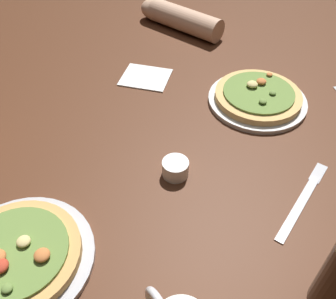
{
  "coord_description": "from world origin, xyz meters",
  "views": [
    {
      "loc": [
        0.26,
        -0.54,
        0.62
      ],
      "look_at": [
        0.0,
        0.0,
        0.02
      ],
      "focal_mm": 39.96,
      "sensor_mm": 36.0,
      "label": 1
    }
  ],
  "objects_px": {
    "ramekin_butter": "(175,168)",
    "knife_right": "(303,199)",
    "napkin_folded": "(146,77)",
    "pizza_plate_near": "(17,256)",
    "pizza_plate_far": "(258,97)",
    "diner_arm": "(177,17)"
  },
  "relations": [
    {
      "from": "napkin_folded",
      "to": "diner_arm",
      "type": "height_order",
      "value": "diner_arm"
    },
    {
      "from": "knife_right",
      "to": "diner_arm",
      "type": "bearing_deg",
      "value": 134.03
    },
    {
      "from": "ramekin_butter",
      "to": "napkin_folded",
      "type": "height_order",
      "value": "ramekin_butter"
    },
    {
      "from": "knife_right",
      "to": "diner_arm",
      "type": "height_order",
      "value": "diner_arm"
    },
    {
      "from": "pizza_plate_far",
      "to": "napkin_folded",
      "type": "xyz_separation_m",
      "value": [
        -0.32,
        -0.03,
        -0.01
      ]
    },
    {
      "from": "knife_right",
      "to": "pizza_plate_near",
      "type": "bearing_deg",
      "value": -140.08
    },
    {
      "from": "ramekin_butter",
      "to": "pizza_plate_far",
      "type": "bearing_deg",
      "value": 74.83
    },
    {
      "from": "knife_right",
      "to": "diner_arm",
      "type": "xyz_separation_m",
      "value": [
        -0.55,
        0.57,
        0.04
      ]
    },
    {
      "from": "pizza_plate_near",
      "to": "napkin_folded",
      "type": "height_order",
      "value": "pizza_plate_near"
    },
    {
      "from": "napkin_folded",
      "to": "diner_arm",
      "type": "bearing_deg",
      "value": 98.56
    },
    {
      "from": "ramekin_butter",
      "to": "napkin_folded",
      "type": "distance_m",
      "value": 0.38
    },
    {
      "from": "pizza_plate_near",
      "to": "pizza_plate_far",
      "type": "xyz_separation_m",
      "value": [
        0.25,
        0.64,
        0.0
      ]
    },
    {
      "from": "pizza_plate_near",
      "to": "ramekin_butter",
      "type": "relative_size",
      "value": 4.67
    },
    {
      "from": "pizza_plate_far",
      "to": "napkin_folded",
      "type": "bearing_deg",
      "value": -174.95
    },
    {
      "from": "pizza_plate_near",
      "to": "diner_arm",
      "type": "bearing_deg",
      "value": 97.24
    },
    {
      "from": "pizza_plate_far",
      "to": "diner_arm",
      "type": "relative_size",
      "value": 0.82
    },
    {
      "from": "napkin_folded",
      "to": "ramekin_butter",
      "type": "bearing_deg",
      "value": -51.98
    },
    {
      "from": "pizza_plate_near",
      "to": "ramekin_butter",
      "type": "height_order",
      "value": "pizza_plate_near"
    },
    {
      "from": "knife_right",
      "to": "ramekin_butter",
      "type": "bearing_deg",
      "value": -169.41
    },
    {
      "from": "ramekin_butter",
      "to": "knife_right",
      "type": "bearing_deg",
      "value": 10.59
    },
    {
      "from": "ramekin_butter",
      "to": "diner_arm",
      "type": "distance_m",
      "value": 0.68
    },
    {
      "from": "pizza_plate_far",
      "to": "diner_arm",
      "type": "bearing_deg",
      "value": 141.94
    }
  ]
}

